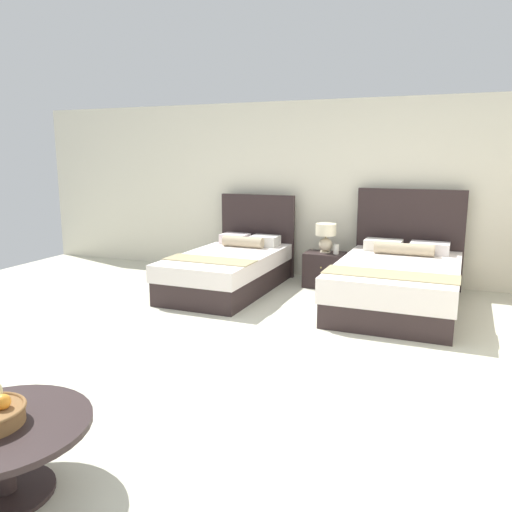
# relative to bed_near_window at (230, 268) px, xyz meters

# --- Properties ---
(ground_plane) EXTENTS (9.90, 10.10, 0.02)m
(ground_plane) POSITION_rel_bed_near_window_xyz_m (1.09, -2.07, -0.30)
(ground_plane) COLOR beige
(wall_back) EXTENTS (9.90, 0.12, 2.54)m
(wall_back) POSITION_rel_bed_near_window_xyz_m (1.09, 1.19, 0.98)
(wall_back) COLOR beige
(wall_back) RESTS_ON ground
(bed_near_window) EXTENTS (1.17, 2.13, 1.20)m
(bed_near_window) POSITION_rel_bed_near_window_xyz_m (0.00, 0.00, 0.00)
(bed_near_window) COLOR #2B201F
(bed_near_window) RESTS_ON ground
(bed_near_corner) EXTENTS (1.42, 2.20, 1.33)m
(bed_near_corner) POSITION_rel_bed_near_window_xyz_m (2.18, -0.00, 0.02)
(bed_near_corner) COLOR #2B201F
(bed_near_corner) RESTS_ON ground
(nightstand) EXTENTS (0.53, 0.41, 0.47)m
(nightstand) POSITION_rel_bed_near_window_xyz_m (1.14, 0.61, -0.06)
(nightstand) COLOR #2B201F
(nightstand) RESTS_ON ground
(table_lamp) EXTENTS (0.28, 0.28, 0.40)m
(table_lamp) POSITION_rel_bed_near_window_xyz_m (1.14, 0.63, 0.42)
(table_lamp) COLOR beige
(table_lamp) RESTS_ON nightstand
(vase) EXTENTS (0.07, 0.07, 0.13)m
(vase) POSITION_rel_bed_near_window_xyz_m (1.30, 0.57, 0.25)
(vase) COLOR silver
(vase) RESTS_ON nightstand
(coffee_table) EXTENTS (0.92, 0.92, 0.40)m
(coffee_table) POSITION_rel_bed_near_window_xyz_m (0.64, -4.28, 0.02)
(coffee_table) COLOR #2B201F
(coffee_table) RESTS_ON ground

